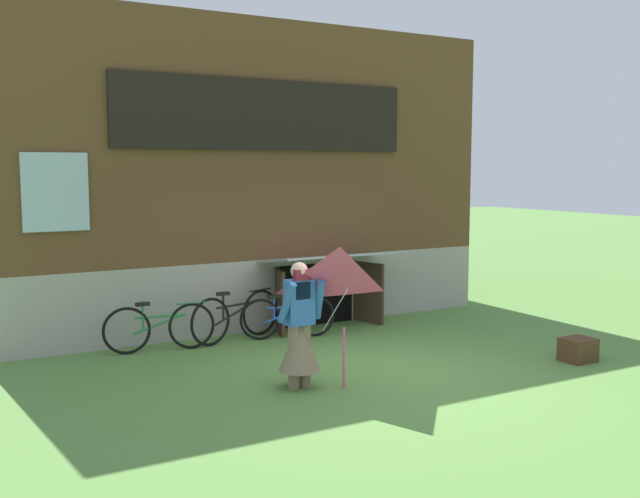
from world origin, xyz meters
name	(u,v)px	position (x,y,z in m)	size (l,w,h in m)	color
ground_plane	(368,374)	(0.00, 0.00, 0.00)	(60.00, 60.00, 0.00)	#56843D
log_house	(206,175)	(0.00, 5.72, 2.53)	(8.64, 6.55, 5.05)	#9E998E
person	(300,335)	(-1.04, -0.07, 0.65)	(0.61, 0.52, 1.55)	#7F6B51
kite	(340,285)	(-0.79, -0.60, 1.32)	(1.15, 1.06, 1.68)	#E54C7F
bicycle_blue	(288,317)	(0.03, 2.33, 0.34)	(1.50, 0.41, 0.70)	black
bicycle_black	(236,316)	(-0.74, 2.60, 0.38)	(1.68, 0.54, 0.79)	black
bicycle_green	(159,327)	(-1.99, 2.51, 0.36)	(1.62, 0.30, 0.74)	black
wooden_crate	(578,350)	(2.89, -0.91, 0.16)	(0.44, 0.37, 0.32)	#4C331E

